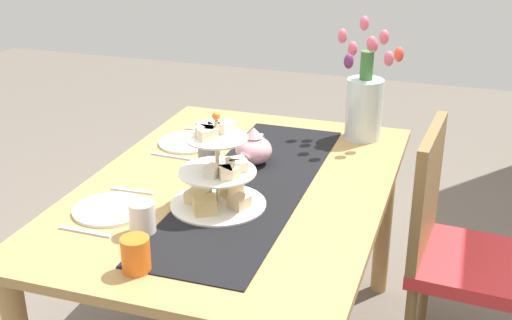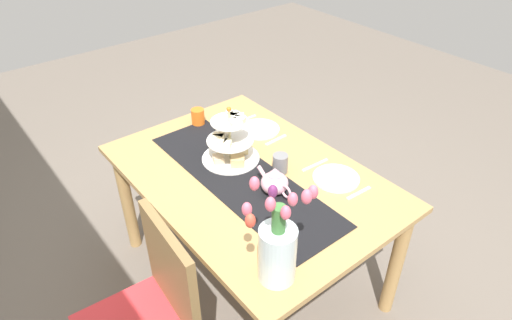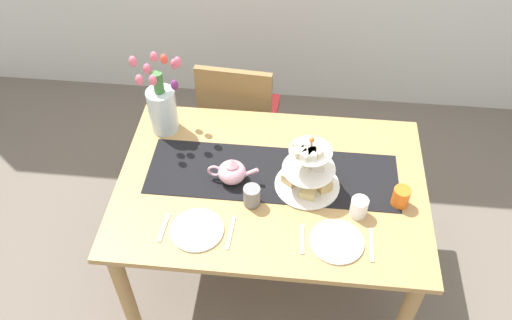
{
  "view_description": "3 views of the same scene",
  "coord_description": "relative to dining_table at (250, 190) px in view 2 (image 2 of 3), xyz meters",
  "views": [
    {
      "loc": [
        1.9,
        0.7,
        1.68
      ],
      "look_at": [
        0.02,
        0.07,
        0.84
      ],
      "focal_mm": 46.94,
      "sensor_mm": 36.0,
      "label": 1
    },
    {
      "loc": [
        -1.41,
        1.09,
        2.07
      ],
      "look_at": [
        0.04,
        -0.07,
        0.77
      ],
      "focal_mm": 31.39,
      "sensor_mm": 36.0,
      "label": 2
    },
    {
      "loc": [
        0.09,
        -1.62,
        2.58
      ],
      "look_at": [
        -0.08,
        0.07,
        0.8
      ],
      "focal_mm": 37.02,
      "sensor_mm": 36.0,
      "label": 3
    }
  ],
  "objects": [
    {
      "name": "ground_plane",
      "position": [
        0.0,
        0.0,
        -0.63
      ],
      "size": [
        8.0,
        8.0,
        0.0
      ],
      "primitive_type": "plane",
      "color": "#6B6056"
    },
    {
      "name": "dining_table",
      "position": [
        0.0,
        0.0,
        0.0
      ],
      "size": [
        1.43,
        0.99,
        0.73
      ],
      "color": "tan",
      "rests_on": "ground_plane"
    },
    {
      "name": "chair_left",
      "position": [
        -0.25,
        0.72,
        -0.13
      ],
      "size": [
        0.45,
        0.45,
        0.91
      ],
      "color": "olive",
      "rests_on": "ground_plane"
    },
    {
      "name": "table_runner",
      "position": [
        0.0,
        0.06,
        0.11
      ],
      "size": [
        1.18,
        0.36,
        0.0
      ],
      "primitive_type": "cube",
      "color": "black",
      "rests_on": "dining_table"
    },
    {
      "name": "tiered_cake_stand",
      "position": [
        0.16,
        0.0,
        0.2
      ],
      "size": [
        0.3,
        0.3,
        0.3
      ],
      "color": "beige",
      "rests_on": "table_runner"
    },
    {
      "name": "teapot",
      "position": [
        -0.18,
        0.0,
        0.16
      ],
      "size": [
        0.24,
        0.13,
        0.14
      ],
      "color": "#E5A8BC",
      "rests_on": "table_runner"
    },
    {
      "name": "tulip_vase",
      "position": [
        -0.57,
        0.32,
        0.26
      ],
      "size": [
        0.23,
        0.26,
        0.46
      ],
      "color": "silver",
      "rests_on": "dining_table"
    },
    {
      "name": "dinner_plate_left",
      "position": [
        -0.3,
        -0.3,
        0.11
      ],
      "size": [
        0.23,
        0.23,
        0.01
      ],
      "primitive_type": "cylinder",
      "color": "white",
      "rests_on": "dining_table"
    },
    {
      "name": "fork_left",
      "position": [
        -0.44,
        -0.3,
        0.11
      ],
      "size": [
        0.02,
        0.15,
        0.01
      ],
      "primitive_type": "cube",
      "rotation": [
        0.0,
        0.0,
        -0.06
      ],
      "color": "silver",
      "rests_on": "dining_table"
    },
    {
      "name": "knife_left",
      "position": [
        -0.15,
        -0.3,
        0.11
      ],
      "size": [
        0.02,
        0.17,
        0.01
      ],
      "primitive_type": "cube",
      "rotation": [
        0.0,
        0.0,
        -0.05
      ],
      "color": "silver",
      "rests_on": "dining_table"
    },
    {
      "name": "dinner_plate_right",
      "position": [
        0.3,
        -0.3,
        0.11
      ],
      "size": [
        0.23,
        0.23,
        0.01
      ],
      "primitive_type": "cylinder",
      "color": "white",
      "rests_on": "dining_table"
    },
    {
      "name": "fork_right",
      "position": [
        0.16,
        -0.3,
        0.11
      ],
      "size": [
        0.02,
        0.15,
        0.01
      ],
      "primitive_type": "cube",
      "rotation": [
        0.0,
        0.0,
        0.05
      ],
      "color": "silver",
      "rests_on": "dining_table"
    },
    {
      "name": "knife_right",
      "position": [
        0.45,
        -0.3,
        0.11
      ],
      "size": [
        0.02,
        0.17,
        0.01
      ],
      "primitive_type": "cube",
      "rotation": [
        0.0,
        0.0,
        -0.01
      ],
      "color": "silver",
      "rests_on": "dining_table"
    },
    {
      "name": "mug_grey",
      "position": [
        -0.08,
        -0.13,
        0.16
      ],
      "size": [
        0.08,
        0.08,
        0.09
      ],
      "primitive_type": "cylinder",
      "color": "slate",
      "rests_on": "table_runner"
    },
    {
      "name": "mug_white_text",
      "position": [
        0.39,
        -0.14,
        0.15
      ],
      "size": [
        0.08,
        0.08,
        0.09
      ],
      "primitive_type": "cylinder",
      "color": "white",
      "rests_on": "dining_table"
    },
    {
      "name": "mug_orange",
      "position": [
        0.58,
        -0.07,
        0.15
      ],
      "size": [
        0.08,
        0.08,
        0.09
      ],
      "primitive_type": "cylinder",
      "color": "orange",
      "rests_on": "dining_table"
    }
  ]
}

